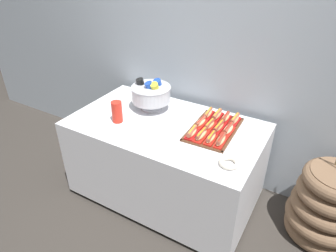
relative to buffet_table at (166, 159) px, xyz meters
name	(u,v)px	position (x,y,z in m)	size (l,w,h in m)	color
ground_plane	(166,193)	(0.00, 0.00, -0.39)	(10.00, 10.00, 0.00)	#38332D
back_wall	(199,38)	(0.00, 0.56, 0.91)	(6.00, 0.10, 2.60)	#9EA8B2
buffet_table	(166,159)	(0.00, 0.00, 0.00)	(1.54, 0.89, 0.74)	silver
floor_vase	(327,206)	(1.28, 0.22, -0.10)	(0.56, 0.56, 1.21)	brown
serving_tray	(214,129)	(0.37, 0.11, 0.36)	(0.35, 0.54, 0.01)	#56331E
hot_dog_0	(192,133)	(0.26, -0.06, 0.39)	(0.08, 0.16, 0.06)	red
hot_dog_1	(201,135)	(0.34, -0.06, 0.39)	(0.07, 0.17, 0.06)	red
hot_dog_2	(211,138)	(0.41, -0.06, 0.39)	(0.07, 0.16, 0.06)	red
hot_dog_3	(221,140)	(0.49, -0.05, 0.39)	(0.07, 0.17, 0.06)	red
hot_dog_4	(200,123)	(0.26, 0.10, 0.39)	(0.07, 0.16, 0.06)	red
hot_dog_5	(209,125)	(0.33, 0.10, 0.39)	(0.07, 0.16, 0.06)	red
hot_dog_6	(219,127)	(0.41, 0.11, 0.39)	(0.06, 0.18, 0.06)	red
hot_dog_7	(228,130)	(0.48, 0.11, 0.39)	(0.07, 0.17, 0.06)	red
hot_dog_8	(208,114)	(0.25, 0.27, 0.39)	(0.08, 0.18, 0.06)	#B21414
hot_dog_9	(217,116)	(0.33, 0.27, 0.39)	(0.07, 0.18, 0.06)	#B21414
hot_dog_10	(226,118)	(0.40, 0.27, 0.39)	(0.07, 0.16, 0.06)	#B21414
hot_dog_11	(235,120)	(0.48, 0.28, 0.39)	(0.06, 0.17, 0.06)	red
punch_bowl	(151,93)	(-0.24, 0.16, 0.50)	(0.34, 0.34, 0.26)	silver
cup_stack	(117,112)	(-0.35, -0.16, 0.44)	(0.09, 0.09, 0.18)	red
donut	(229,163)	(0.62, -0.24, 0.37)	(0.14, 0.14, 0.03)	silver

